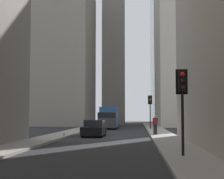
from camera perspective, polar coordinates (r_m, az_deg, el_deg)
ground_plane at (r=29.32m, az=-0.46°, el=-7.69°), size 135.00×135.00×0.00m
sidewalk_right at (r=30.01m, az=-9.13°, el=-7.43°), size 90.00×2.20×0.14m
sidewalk_left at (r=29.30m, az=8.43°, el=-7.52°), size 90.00×2.20×0.14m
building_left_far at (r=60.04m, az=12.05°, el=8.52°), size 14.63×10.50×29.57m
building_right_far at (r=62.39m, az=-7.94°, el=5.18°), size 13.79×10.00×23.58m
church_spire at (r=67.68m, az=0.27°, el=10.92°), size 4.41×4.41×36.99m
delivery_truck at (r=46.42m, az=-0.50°, el=-4.52°), size 6.46×2.25×2.84m
sedan_black at (r=30.81m, az=-2.86°, el=-6.27°), size 4.30×1.78×1.42m
traffic_light_foreground at (r=15.67m, az=11.15°, el=-0.34°), size 0.43×0.52×3.73m
traffic_light_midblock at (r=44.32m, az=6.11°, el=-2.33°), size 0.43×0.52×4.10m
pedestrian at (r=31.57m, az=6.92°, el=-5.46°), size 0.26×0.44×1.70m
discarded_bottle at (r=29.86m, az=-7.67°, el=-7.11°), size 0.07×0.07×0.27m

